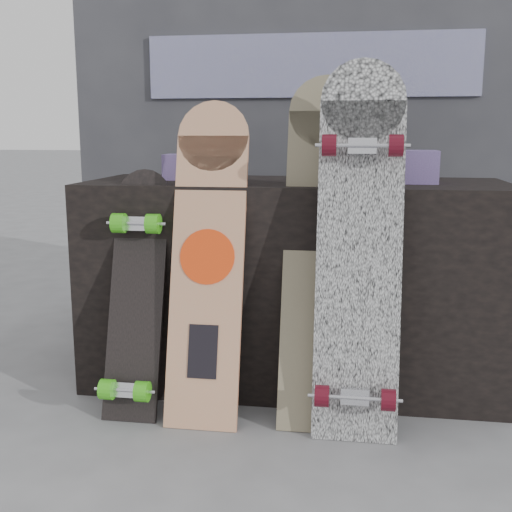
% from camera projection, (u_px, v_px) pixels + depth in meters
% --- Properties ---
extents(ground, '(60.00, 60.00, 0.00)m').
position_uv_depth(ground, '(278.00, 434.00, 2.13)').
color(ground, slate).
rests_on(ground, ground).
extents(vendor_table, '(1.60, 0.60, 0.80)m').
position_uv_depth(vendor_table, '(294.00, 282.00, 2.54)').
color(vendor_table, black).
rests_on(vendor_table, ground).
extents(booth, '(2.40, 0.22, 2.20)m').
position_uv_depth(booth, '(312.00, 108.00, 3.23)').
color(booth, '#35353A').
rests_on(booth, ground).
extents(merch_box_purple, '(0.18, 0.12, 0.10)m').
position_uv_depth(merch_box_purple, '(188.00, 167.00, 2.54)').
color(merch_box_purple, '#473974').
rests_on(merch_box_purple, vendor_table).
extents(merch_box_small, '(0.14, 0.14, 0.12)m').
position_uv_depth(merch_box_small, '(418.00, 167.00, 2.37)').
color(merch_box_small, '#473974').
rests_on(merch_box_small, vendor_table).
extents(merch_box_flat, '(0.22, 0.10, 0.06)m').
position_uv_depth(merch_box_flat, '(352.00, 174.00, 2.44)').
color(merch_box_flat, '#D1B78C').
rests_on(merch_box_flat, vendor_table).
extents(longboard_geisha, '(0.25, 0.32, 1.10)m').
position_uv_depth(longboard_geisha, '(208.00, 252.00, 2.21)').
color(longboard_geisha, tan).
rests_on(longboard_geisha, ground).
extents(longboard_celtic, '(0.27, 0.39, 1.19)m').
position_uv_depth(longboard_celtic, '(323.00, 237.00, 2.21)').
color(longboard_celtic, '#CBB98A').
rests_on(longboard_celtic, ground).
extents(longboard_cascadia, '(0.28, 0.31, 1.22)m').
position_uv_depth(longboard_cascadia, '(359.00, 242.00, 2.07)').
color(longboard_cascadia, white).
rests_on(longboard_cascadia, ground).
extents(skateboard_dark, '(0.19, 0.34, 0.86)m').
position_uv_depth(skateboard_dark, '(136.00, 290.00, 2.26)').
color(skateboard_dark, black).
rests_on(skateboard_dark, ground).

